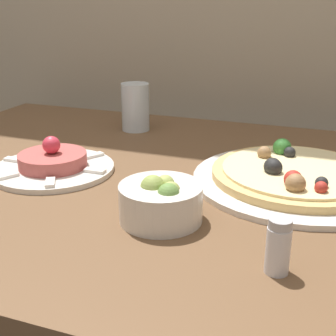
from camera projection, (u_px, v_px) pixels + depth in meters
The scene contains 6 objects.
dining_table at pixel (188, 226), 0.90m from camera, with size 1.36×0.88×0.78m.
pizza_plate at pixel (296, 176), 0.84m from camera, with size 0.37×0.37×0.06m.
tartare_plate at pixel (53, 164), 0.90m from camera, with size 0.23×0.23×0.07m.
small_bowl at pixel (161, 201), 0.70m from camera, with size 0.13×0.13×0.07m.
drinking_glass at pixel (135, 107), 1.16m from camera, with size 0.07×0.07×0.12m.
salt_shaker at pixel (278, 246), 0.56m from camera, with size 0.03×0.03×0.07m.
Camera 1 is at (0.24, -0.32, 1.10)m, focal length 50.00 mm.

